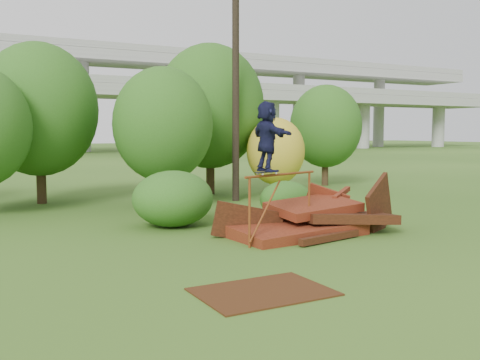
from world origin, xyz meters
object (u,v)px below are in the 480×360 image
scrap_pile (311,221)px  flat_plate (263,292)px  utility_pole (236,66)px  skater (267,136)px

scrap_pile → flat_plate: bearing=-134.4°
utility_pole → flat_plate: bearing=-115.7°
scrap_pile → flat_plate: 5.69m
scrap_pile → flat_plate: scrap_pile is taller
flat_plate → skater: bearing=57.9°
skater → flat_plate: size_ratio=0.76×
scrap_pile → utility_pole: bearing=78.8°
skater → utility_pole: size_ratio=0.16×
scrap_pile → skater: bearing=-161.7°
flat_plate → utility_pole: bearing=64.3°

